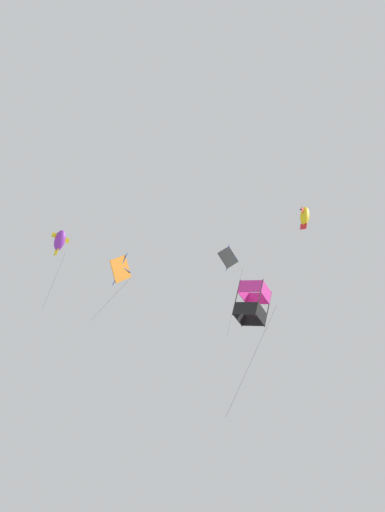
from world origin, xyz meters
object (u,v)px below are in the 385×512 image
Objects in this scene: kite_diamond_upper_right at (121,269)px; kite_fish_highest at (305,216)px; kite_fish_low_drifter at (60,240)px; kite_diamond_near_left at (228,258)px; kite_box_far_centre at (252,303)px.

kite_fish_highest is (7.70, -8.91, 1.82)m from kite_diamond_upper_right.
kite_fish_low_drifter is 11.52m from kite_diamond_near_left.
kite_fish_low_drifter is (-4.52, -0.83, -0.22)m from kite_diamond_upper_right.
kite_fish_low_drifter reaches higher than kite_box_far_centre.
kite_fish_low_drifter is at bearing 164.19° from kite_diamond_near_left.
kite_diamond_near_left is (11.16, -1.74, 2.28)m from kite_fish_low_drifter.
kite_box_far_centre is 1.05× the size of kite_diamond_near_left.
kite_fish_low_drifter is at bearing 154.53° from kite_diamond_upper_right.
kite_box_far_centre is 12.23m from kite_fish_low_drifter.
kite_diamond_upper_right reaches higher than kite_box_far_centre.
kite_diamond_near_left reaches higher than kite_fish_low_drifter.
kite_diamond_upper_right is at bearing 83.55° from kite_box_far_centre.
kite_diamond_upper_right is 0.98× the size of kite_fish_low_drifter.
kite_fish_low_drifter is 3.37× the size of kite_fish_highest.
kite_fish_low_drifter is at bearing 107.42° from kite_box_far_centre.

